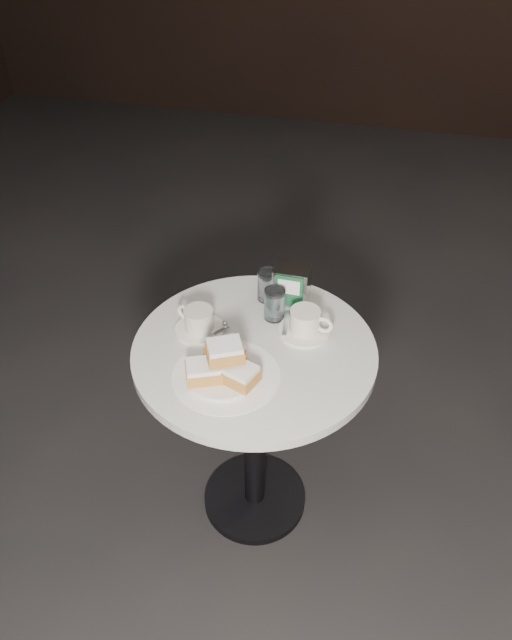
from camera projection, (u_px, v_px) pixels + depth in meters
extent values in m
plane|color=black|center=(255.00, 500.00, 2.25)|extent=(7.00, 7.00, 0.00)
cylinder|color=black|center=(255.00, 498.00, 2.24)|extent=(0.36, 0.36, 0.03)
cylinder|color=black|center=(255.00, 434.00, 2.02)|extent=(0.07, 0.07, 0.70)
cylinder|color=white|center=(254.00, 351.00, 1.78)|extent=(0.70, 0.70, 0.03)
cylinder|color=white|center=(226.00, 375.00, 1.69)|extent=(0.33, 0.33, 0.00)
cylinder|color=silver|center=(222.00, 375.00, 1.68)|extent=(0.20, 0.20, 0.01)
cube|color=#C8883D|center=(204.00, 373.00, 1.65)|extent=(0.12, 0.11, 0.03)
cube|color=white|center=(203.00, 366.00, 1.63)|extent=(0.11, 0.10, 0.01)
cube|color=#BB8039|center=(239.00, 376.00, 1.64)|extent=(0.12, 0.10, 0.03)
cube|color=white|center=(239.00, 369.00, 1.63)|extent=(0.11, 0.09, 0.01)
cube|color=#BD823A|center=(225.00, 354.00, 1.66)|extent=(0.12, 0.12, 0.03)
cube|color=white|center=(224.00, 347.00, 1.65)|extent=(0.11, 0.11, 0.01)
cube|color=#C6843D|center=(225.00, 353.00, 1.62)|extent=(0.12, 0.11, 0.03)
cube|color=white|center=(225.00, 346.00, 1.61)|extent=(0.11, 0.10, 0.01)
cylinder|color=white|center=(200.00, 329.00, 1.83)|extent=(0.19, 0.19, 0.01)
cylinder|color=beige|center=(199.00, 319.00, 1.80)|extent=(0.11, 0.11, 0.07)
cylinder|color=#815D46|center=(198.00, 312.00, 1.79)|extent=(0.10, 0.10, 0.00)
torus|color=silver|center=(184.00, 312.00, 1.83)|extent=(0.05, 0.03, 0.05)
cube|color=silver|center=(214.00, 334.00, 1.80)|extent=(0.07, 0.09, 0.00)
sphere|color=silver|center=(225.00, 324.00, 1.83)|extent=(0.02, 0.02, 0.02)
cylinder|color=silver|center=(304.00, 331.00, 1.82)|extent=(0.17, 0.17, 0.01)
cylinder|color=silver|center=(305.00, 320.00, 1.80)|extent=(0.10, 0.10, 0.07)
cylinder|color=#8A694B|center=(305.00, 313.00, 1.78)|extent=(0.09, 0.09, 0.00)
torus|color=white|center=(324.00, 325.00, 1.78)|extent=(0.06, 0.02, 0.06)
cube|color=#B7B7BC|center=(286.00, 324.00, 1.83)|extent=(0.02, 0.11, 0.00)
sphere|color=#B7B7BC|center=(292.00, 312.00, 1.87)|extent=(0.02, 0.02, 0.02)
cylinder|color=white|center=(267.00, 285.00, 1.92)|extent=(0.07, 0.07, 0.10)
cylinder|color=silver|center=(267.00, 286.00, 1.92)|extent=(0.06, 0.06, 0.09)
cylinder|color=white|center=(275.00, 304.00, 1.85)|extent=(0.08, 0.08, 0.10)
cylinder|color=silver|center=(274.00, 305.00, 1.85)|extent=(0.07, 0.07, 0.09)
cube|color=silver|center=(292.00, 284.00, 1.90)|extent=(0.11, 0.09, 0.12)
cube|color=#185431|center=(289.00, 292.00, 1.87)|extent=(0.08, 0.01, 0.11)
cube|color=white|center=(289.00, 287.00, 1.85)|extent=(0.07, 0.00, 0.05)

